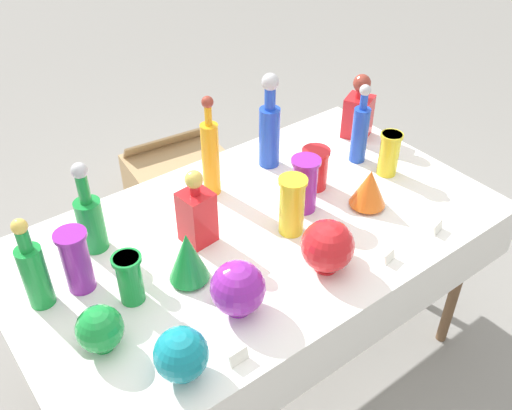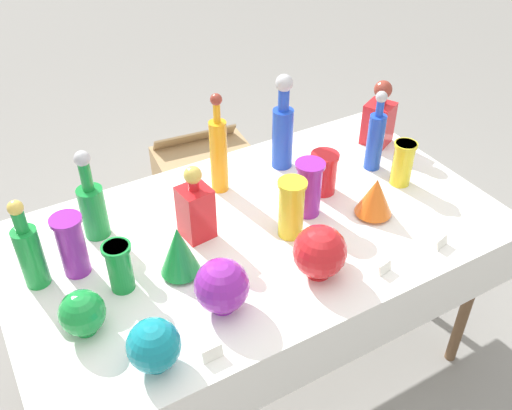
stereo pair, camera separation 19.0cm
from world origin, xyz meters
The scene contains 25 objects.
ground_plane centered at (0.00, 0.00, 0.00)m, with size 40.00×40.00×0.00m, color gray.
display_table centered at (0.00, -0.03, 0.70)m, with size 1.69×0.97×0.76m.
tall_bottle_0 centered at (0.00, 0.27, 0.92)m, with size 0.06×0.06×0.39m.
tall_bottle_1 centered at (-0.48, 0.24, 0.88)m, with size 0.09×0.09×0.33m.
tall_bottle_2 centered at (0.29, 0.29, 0.93)m, with size 0.08×0.08×0.39m.
tall_bottle_3 centered at (0.59, 0.10, 0.90)m, with size 0.06×0.06×0.33m.
tall_bottle_4 centered at (-0.71, 0.11, 0.89)m, with size 0.07×0.07×0.31m.
square_decanter_0 centered at (-0.19, 0.07, 0.87)m, with size 0.11×0.11×0.27m.
square_decanter_1 centered at (0.73, 0.24, 0.88)m, with size 0.14×0.14×0.28m.
slender_vase_0 centered at (0.09, -0.08, 0.87)m, with size 0.10×0.10×0.21m.
slender_vase_1 centered at (0.33, 0.07, 0.85)m, with size 0.10×0.10×0.16m.
slender_vase_2 centered at (-0.49, -0.04, 0.85)m, with size 0.09×0.09×0.17m.
slender_vase_3 centered at (0.20, -0.01, 0.87)m, with size 0.10×0.10×0.21m.
slender_vase_4 centered at (-0.59, 0.10, 0.87)m, with size 0.10×0.10×0.21m.
slender_vase_5 centered at (0.61, -0.04, 0.85)m, with size 0.09×0.09×0.18m.
fluted_vase_0 centered at (-0.31, -0.07, 0.85)m, with size 0.13×0.13×0.18m.
fluted_vase_1 centered at (0.40, -0.14, 0.84)m, with size 0.13×0.13×0.15m.
round_bowl_0 centered at (-0.27, -0.27, 0.85)m, with size 0.16×0.16×0.17m.
round_bowl_1 centered at (0.06, -0.29, 0.85)m, with size 0.17×0.17×0.18m.
round_bowl_2 centered at (-0.51, -0.36, 0.84)m, with size 0.14×0.14×0.15m.
round_bowl_3 centered at (-0.64, -0.15, 0.83)m, with size 0.13×0.13×0.14m.
price_tag_left centered at (0.48, -0.39, 0.78)m, with size 0.06×0.01×0.04m, color white.
price_tag_center centered at (-0.37, -0.42, 0.78)m, with size 0.06×0.01×0.04m, color white.
price_tag_right centered at (0.24, -0.39, 0.78)m, with size 0.05×0.01×0.04m, color white.
cardboard_box_behind_left centered at (0.37, 1.26, 0.14)m, with size 0.58×0.40×0.36m.
Camera 2 is at (-0.76, -1.31, 2.01)m, focal length 40.00 mm.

